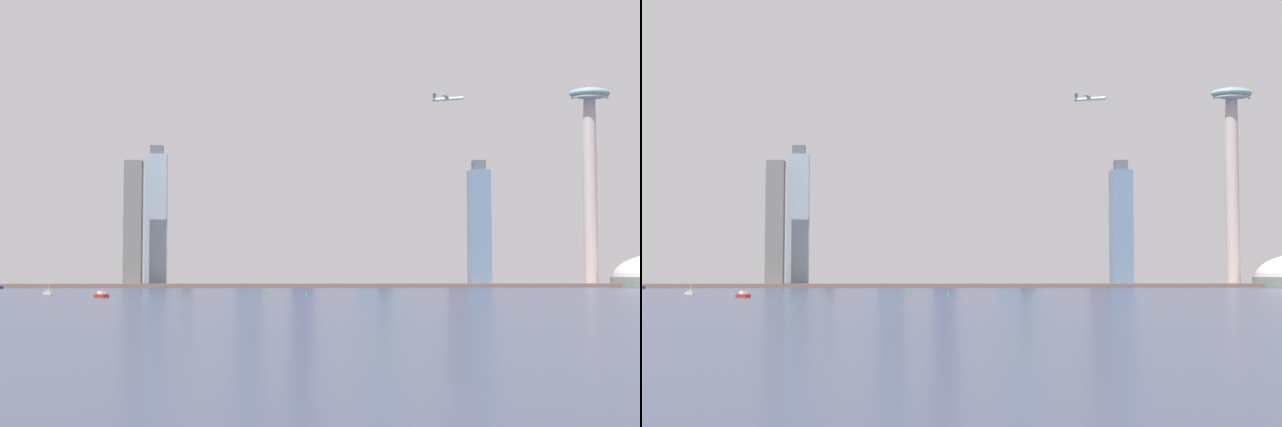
# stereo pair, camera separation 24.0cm
# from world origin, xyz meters

# --- Properties ---
(ground_plane) EXTENTS (6000.00, 6000.00, 0.00)m
(ground_plane) POSITION_xyz_m (0.00, 0.00, 0.00)
(ground_plane) COLOR #36415F
(waterfront_pier) EXTENTS (996.59, 42.09, 3.67)m
(waterfront_pier) POSITION_xyz_m (0.00, 513.77, 1.83)
(waterfront_pier) COLOR #775B50
(waterfront_pier) RESTS_ON ground
(observation_tower) EXTENTS (43.36, 43.36, 311.44)m
(observation_tower) POSITION_xyz_m (312.09, 533.83, 148.30)
(observation_tower) COLOR beige
(observation_tower) RESTS_ON ground
(skyscraper_0) EXTENTS (27.84, 17.31, 178.45)m
(skyscraper_0) POSITION_xyz_m (-36.01, 606.61, 89.22)
(skyscraper_0) COLOR slate
(skyscraper_0) RESTS_ON ground
(skyscraper_1) EXTENTS (27.21, 22.73, 73.43)m
(skyscraper_1) POSITION_xyz_m (-111.47, 619.84, 33.47)
(skyscraper_1) COLOR #A09B8E
(skyscraper_1) RESTS_ON ground
(skyscraper_2) EXTENTS (17.23, 13.75, 122.97)m
(skyscraper_2) POSITION_xyz_m (-147.46, 510.16, 61.49)
(skyscraper_2) COLOR slate
(skyscraper_2) RESTS_ON ground
(skyscraper_3) EXTENTS (21.63, 12.25, 107.92)m
(skyscraper_3) POSITION_xyz_m (88.25, 584.53, 44.02)
(skyscraper_3) COLOR #809EA8
(skyscraper_3) RESTS_ON ground
(skyscraper_4) EXTENTS (20.69, 16.50, 149.78)m
(skyscraper_4) POSITION_xyz_m (113.51, 613.22, 74.89)
(skyscraper_4) COLOR #92AEAF
(skyscraper_4) RESTS_ON ground
(skyscraper_5) EXTENTS (26.02, 19.86, 174.08)m
(skyscraper_5) POSITION_xyz_m (191.10, 590.42, 79.36)
(skyscraper_5) COLOR gray
(skyscraper_5) RESTS_ON ground
(skyscraper_6) EXTENTS (23.45, 18.25, 185.32)m
(skyscraper_6) POSITION_xyz_m (21.54, 621.48, 89.16)
(skyscraper_6) COLOR slate
(skyscraper_6) RESTS_ON ground
(skyscraper_7) EXTENTS (20.79, 19.74, 127.76)m
(skyscraper_7) POSITION_xyz_m (196.00, 529.24, 60.76)
(skyscraper_7) COLOR #6583A2
(skyscraper_7) RESTS_ON ground
(skyscraper_8) EXTENTS (21.46, 13.42, 143.57)m
(skyscraper_8) POSITION_xyz_m (-130.06, 553.14, 68.94)
(skyscraper_8) COLOR #97ABB9
(skyscraper_8) RESTS_ON ground
(boat_0) EXTENTS (9.14, 9.98, 3.53)m
(boat_0) POSITION_xyz_m (-109.12, 91.32, 1.30)
(boat_0) COLOR #A92A17
(boat_0) RESTS_ON ground
(boat_5) EXTENTS (8.61, 9.36, 8.30)m
(boat_5) POSITION_xyz_m (-154.45, 172.43, 1.16)
(boat_5) COLOR beige
(boat_5) RESTS_ON ground
(channel_buoy_0) EXTENTS (1.70, 1.70, 2.41)m
(channel_buoy_0) POSITION_xyz_m (3.74, 138.43, 1.21)
(channel_buoy_0) COLOR green
(channel_buoy_0) RESTS_ON ground
(channel_buoy_1) EXTENTS (1.80, 1.80, 2.78)m
(channel_buoy_1) POSITION_xyz_m (-19.69, 208.39, 1.39)
(channel_buoy_1) COLOR green
(channel_buoy_1) RESTS_ON ground
(airplane) EXTENTS (31.91, 32.81, 8.44)m
(airplane) POSITION_xyz_m (164.55, 526.87, 190.21)
(airplane) COLOR silver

